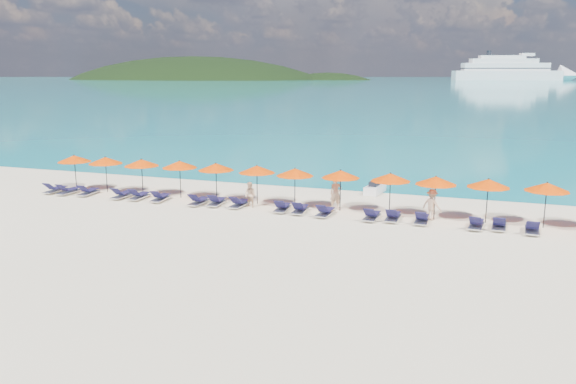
% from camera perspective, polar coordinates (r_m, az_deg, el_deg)
% --- Properties ---
extents(ground, '(1400.00, 1400.00, 0.00)m').
position_cam_1_polar(ground, '(27.14, -2.09, -3.73)').
color(ground, beige).
extents(sea, '(1600.00, 1300.00, 0.01)m').
position_cam_1_polar(sea, '(684.42, 18.79, 10.78)').
color(sea, '#1FA9B2').
rests_on(sea, ground).
extents(headland_main, '(374.00, 242.00, 126.50)m').
position_cam_1_polar(headland_main, '(645.23, -9.56, 7.82)').
color(headland_main, black).
rests_on(headland_main, ground).
extents(headland_small, '(162.00, 126.00, 85.50)m').
position_cam_1_polar(headland_small, '(607.18, 4.01, 7.99)').
color(headland_small, black).
rests_on(headland_small, ground).
extents(cruise_ship, '(123.91, 53.91, 34.36)m').
position_cam_1_polar(cruise_ship, '(609.26, 22.32, 11.29)').
color(cruise_ship, silver).
rests_on(cruise_ship, ground).
extents(jetski, '(1.07, 2.27, 0.78)m').
position_cam_1_polar(jetski, '(35.26, 8.82, 0.36)').
color(jetski, white).
rests_on(jetski, ground).
extents(beachgoer_a, '(0.78, 0.71, 1.80)m').
position_cam_1_polar(beachgoer_a, '(30.76, 4.87, -0.15)').
color(beachgoer_a, tan).
rests_on(beachgoer_a, ground).
extents(beachgoer_b, '(0.78, 0.57, 1.43)m').
position_cam_1_polar(beachgoer_b, '(31.23, -3.87, -0.29)').
color(beachgoer_b, tan).
rests_on(beachgoer_b, ground).
extents(beachgoer_c, '(1.14, 0.88, 1.60)m').
position_cam_1_polar(beachgoer_c, '(29.41, 14.40, -1.25)').
color(beachgoer_c, tan).
rests_on(beachgoer_c, ground).
extents(umbrella_0, '(2.10, 2.10, 2.28)m').
position_cam_1_polar(umbrella_0, '(38.19, -20.89, 3.19)').
color(umbrella_0, black).
rests_on(umbrella_0, ground).
extents(umbrella_1, '(2.10, 2.10, 2.28)m').
position_cam_1_polar(umbrella_1, '(36.77, -18.06, 3.07)').
color(umbrella_1, black).
rests_on(umbrella_1, ground).
extents(umbrella_2, '(2.10, 2.10, 2.28)m').
position_cam_1_polar(umbrella_2, '(35.20, -14.67, 2.90)').
color(umbrella_2, black).
rests_on(umbrella_2, ground).
extents(umbrella_3, '(2.10, 2.10, 2.28)m').
position_cam_1_polar(umbrella_3, '(34.03, -10.95, 2.77)').
color(umbrella_3, black).
rests_on(umbrella_3, ground).
extents(umbrella_4, '(2.10, 2.10, 2.28)m').
position_cam_1_polar(umbrella_4, '(32.82, -7.33, 2.55)').
color(umbrella_4, black).
rests_on(umbrella_4, ground).
extents(umbrella_5, '(2.10, 2.10, 2.28)m').
position_cam_1_polar(umbrella_5, '(31.78, -3.18, 2.32)').
color(umbrella_5, black).
rests_on(umbrella_5, ground).
extents(umbrella_6, '(2.10, 2.10, 2.28)m').
position_cam_1_polar(umbrella_6, '(30.80, 0.71, 2.03)').
color(umbrella_6, black).
rests_on(umbrella_6, ground).
extents(umbrella_7, '(2.10, 2.10, 2.28)m').
position_cam_1_polar(umbrella_7, '(30.33, 5.37, 1.82)').
color(umbrella_7, black).
rests_on(umbrella_7, ground).
extents(umbrella_8, '(2.10, 2.10, 2.28)m').
position_cam_1_polar(umbrella_8, '(29.78, 10.38, 1.49)').
color(umbrella_8, black).
rests_on(umbrella_8, ground).
extents(umbrella_9, '(2.10, 2.10, 2.28)m').
position_cam_1_polar(umbrella_9, '(29.36, 14.79, 1.13)').
color(umbrella_9, black).
rests_on(umbrella_9, ground).
extents(umbrella_10, '(2.10, 2.10, 2.28)m').
position_cam_1_polar(umbrella_10, '(29.42, 19.69, 0.85)').
color(umbrella_10, black).
rests_on(umbrella_10, ground).
extents(umbrella_11, '(2.10, 2.10, 2.28)m').
position_cam_1_polar(umbrella_11, '(29.52, 24.82, 0.47)').
color(umbrella_11, black).
rests_on(umbrella_11, ground).
extents(lounger_0, '(0.62, 1.70, 0.66)m').
position_cam_1_polar(lounger_0, '(37.95, -22.57, 0.27)').
color(lounger_0, silver).
rests_on(lounger_0, ground).
extents(lounger_1, '(0.73, 1.74, 0.66)m').
position_cam_1_polar(lounger_1, '(37.18, -21.40, 0.13)').
color(lounger_1, silver).
rests_on(lounger_1, ground).
extents(lounger_2, '(0.77, 1.75, 0.66)m').
position_cam_1_polar(lounger_2, '(36.47, -19.63, 0.05)').
color(lounger_2, silver).
rests_on(lounger_2, ground).
extents(lounger_3, '(0.63, 1.70, 0.66)m').
position_cam_1_polar(lounger_3, '(34.96, -16.50, -0.24)').
color(lounger_3, silver).
rests_on(lounger_3, ground).
extents(lounger_4, '(0.67, 1.72, 0.66)m').
position_cam_1_polar(lounger_4, '(34.38, -14.87, -0.35)').
color(lounger_4, silver).
rests_on(lounger_4, ground).
extents(lounger_5, '(0.79, 1.75, 0.66)m').
position_cam_1_polar(lounger_5, '(33.59, -12.83, -0.53)').
color(lounger_5, silver).
rests_on(lounger_5, ground).
extents(lounger_6, '(0.65, 1.71, 0.66)m').
position_cam_1_polar(lounger_6, '(32.24, -9.05, -0.90)').
color(lounger_6, silver).
rests_on(lounger_6, ground).
extents(lounger_7, '(0.79, 1.75, 0.66)m').
position_cam_1_polar(lounger_7, '(31.96, -7.25, -0.96)').
color(lounger_7, silver).
rests_on(lounger_7, ground).
extents(lounger_8, '(0.68, 1.72, 0.66)m').
position_cam_1_polar(lounger_8, '(31.39, -4.98, -1.15)').
color(lounger_8, silver).
rests_on(lounger_8, ground).
extents(lounger_9, '(0.75, 1.74, 0.66)m').
position_cam_1_polar(lounger_9, '(30.35, -0.59, -1.56)').
color(lounger_9, silver).
rests_on(lounger_9, ground).
extents(lounger_10, '(0.72, 1.73, 0.66)m').
position_cam_1_polar(lounger_10, '(29.98, 1.24, -1.73)').
color(lounger_10, silver).
rests_on(lounger_10, ground).
extents(lounger_11, '(0.73, 1.74, 0.66)m').
position_cam_1_polar(lounger_11, '(29.43, 3.80, -2.02)').
color(lounger_11, silver).
rests_on(lounger_11, ground).
extents(lounger_12, '(0.71, 1.73, 0.66)m').
position_cam_1_polar(lounger_12, '(28.92, 8.51, -2.38)').
color(lounger_12, silver).
rests_on(lounger_12, ground).
extents(lounger_13, '(0.63, 1.70, 0.66)m').
position_cam_1_polar(lounger_13, '(28.94, 10.62, -2.44)').
color(lounger_13, silver).
rests_on(lounger_13, ground).
extents(lounger_14, '(0.62, 1.70, 0.66)m').
position_cam_1_polar(lounger_14, '(28.75, 13.45, -2.67)').
color(lounger_14, silver).
rests_on(lounger_14, ground).
extents(lounger_15, '(0.78, 1.75, 0.66)m').
position_cam_1_polar(lounger_15, '(28.54, 18.58, -3.08)').
color(lounger_15, silver).
rests_on(lounger_15, ground).
extents(lounger_16, '(0.71, 1.73, 0.66)m').
position_cam_1_polar(lounger_16, '(28.76, 20.65, -3.12)').
color(lounger_16, silver).
rests_on(lounger_16, ground).
extents(lounger_17, '(0.71, 1.73, 0.66)m').
position_cam_1_polar(lounger_17, '(28.65, 23.57, -3.41)').
color(lounger_17, silver).
rests_on(lounger_17, ground).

